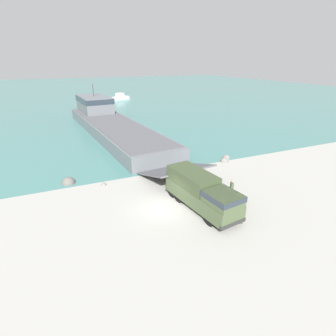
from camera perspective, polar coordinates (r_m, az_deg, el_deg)
ground_plane at (r=22.97m, az=-1.09°, el=-8.71°), size 240.00×240.00×0.00m
water_surface at (r=116.45m, az=-20.50°, el=15.27°), size 240.00×180.00×0.01m
landing_craft at (r=49.31m, az=-12.92°, el=10.08°), size 10.81×42.02×7.46m
military_truck at (r=22.45m, az=7.28°, el=-5.11°), size 3.50×8.09×2.95m
soldier_on_ramp at (r=24.77m, az=13.70°, el=-4.22°), size 0.41×0.50×1.78m
moored_boat_a at (r=88.31m, az=-10.59°, el=14.83°), size 7.33×5.88×2.10m
cargo_crate at (r=21.80m, az=15.06°, el=-10.49°), size 0.88×0.94×0.62m
shoreline_rock_a at (r=33.83m, az=12.14°, el=1.37°), size 1.05×1.05×1.05m
shoreline_rock_b at (r=34.93m, az=12.52°, el=2.02°), size 1.00×1.00×1.00m
shoreline_rock_c at (r=29.22m, az=-20.80°, el=-3.11°), size 1.34×1.34×1.34m
shoreline_rock_d at (r=27.76m, az=-13.81°, el=-3.59°), size 0.55×0.55×0.55m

